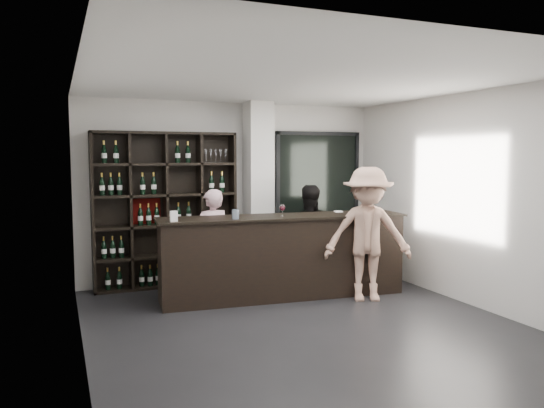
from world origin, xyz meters
name	(u,v)px	position (x,y,z in m)	size (l,w,h in m)	color
floor	(304,326)	(0.00, 0.00, -0.01)	(5.00, 5.50, 0.01)	black
wine_shelf	(166,210)	(-1.15, 2.57, 1.20)	(2.20, 0.35, 2.40)	black
structural_column	(259,192)	(0.35, 2.47, 1.45)	(0.40, 0.40, 2.90)	silver
glass_panel	(318,192)	(1.55, 2.69, 1.40)	(1.60, 0.08, 2.10)	black
tasting_counter	(283,256)	(0.29, 1.30, 0.59)	(3.58, 0.74, 1.18)	black
taster_pink	(212,242)	(-0.62, 1.85, 0.78)	(0.57, 0.37, 1.55)	#D5A7AF
taster_black	(308,235)	(0.95, 1.85, 0.79)	(0.77, 0.60, 1.58)	black
customer	(368,234)	(1.32, 0.70, 0.94)	(1.22, 0.70, 1.88)	tan
wine_glass	(282,209)	(0.25, 1.25, 1.28)	(0.08, 0.08, 0.19)	white
spit_cup	(235,214)	(-0.47, 1.18, 1.25)	(0.10, 0.10, 0.13)	#9EB3C6
napkin_stack	(338,211)	(1.25, 1.42, 1.19)	(0.11, 0.11, 0.02)	white
card_stand	(174,216)	(-1.31, 1.20, 1.25)	(0.09, 0.05, 0.14)	white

